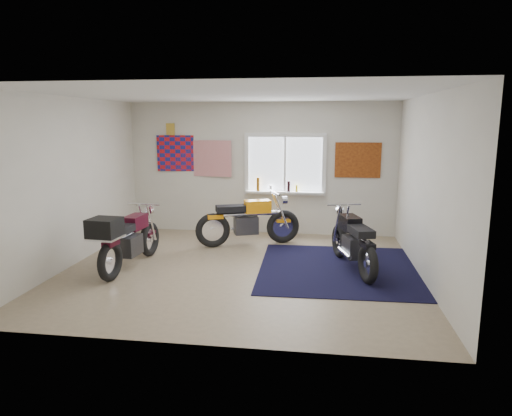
# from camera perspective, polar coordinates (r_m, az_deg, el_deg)

# --- Properties ---
(ground) EXTENTS (5.50, 5.50, 0.00)m
(ground) POSITION_cam_1_polar(r_m,az_deg,el_deg) (7.29, -1.96, -7.71)
(ground) COLOR #9E896B
(ground) RESTS_ON ground
(room_shell) EXTENTS (5.50, 5.50, 5.50)m
(room_shell) POSITION_cam_1_polar(r_m,az_deg,el_deg) (6.94, -2.04, 5.24)
(room_shell) COLOR white
(room_shell) RESTS_ON ground
(navy_rug) EXTENTS (2.56, 2.66, 0.01)m
(navy_rug) POSITION_cam_1_polar(r_m,az_deg,el_deg) (7.43, 10.34, -7.46)
(navy_rug) COLOR black
(navy_rug) RESTS_ON ground
(window_assembly) EXTENTS (1.66, 0.17, 1.26)m
(window_assembly) POSITION_cam_1_polar(r_m,az_deg,el_deg) (9.35, 3.64, 4.98)
(window_assembly) COLOR white
(window_assembly) RESTS_ON room_shell
(oil_bottles) EXTENTS (0.85, 0.07, 0.28)m
(oil_bottles) POSITION_cam_1_polar(r_m,az_deg,el_deg) (9.34, 2.16, 2.79)
(oil_bottles) COLOR brown
(oil_bottles) RESTS_ON window_assembly
(flag_display) EXTENTS (1.60, 0.10, 1.17)m
(flag_display) POSITION_cam_1_polar(r_m,az_deg,el_deg) (9.79, -10.65, 9.66)
(flag_display) COLOR red
(flag_display) RESTS_ON room_shell
(triumph_poster) EXTENTS (0.90, 0.03, 0.70)m
(triumph_poster) POSITION_cam_1_polar(r_m,az_deg,el_deg) (9.35, 12.61, 5.86)
(triumph_poster) COLOR #A54C14
(triumph_poster) RESTS_ON room_shell
(yellow_triumph) EXTENTS (1.92, 0.89, 1.01)m
(yellow_triumph) POSITION_cam_1_polar(r_m,az_deg,el_deg) (8.59, -1.00, -1.76)
(yellow_triumph) COLOR black
(yellow_triumph) RESTS_ON ground
(black_chrome_bike) EXTENTS (0.73, 1.87, 0.98)m
(black_chrome_bike) POSITION_cam_1_polar(r_m,az_deg,el_deg) (7.35, 12.02, -4.29)
(black_chrome_bike) COLOR black
(black_chrome_bike) RESTS_ON navy_rug
(maroon_tourer) EXTENTS (0.61, 1.91, 0.97)m
(maroon_tourer) POSITION_cam_1_polar(r_m,az_deg,el_deg) (7.41, -15.94, -3.76)
(maroon_tourer) COLOR black
(maroon_tourer) RESTS_ON ground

